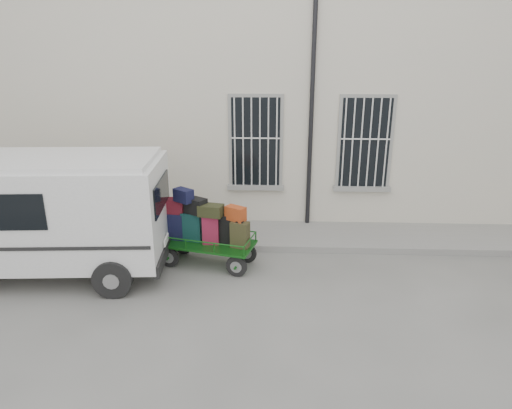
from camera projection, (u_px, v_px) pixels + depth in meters
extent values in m
plane|color=#63635E|center=(269.00, 280.00, 9.26)|extent=(80.00, 80.00, 0.00)
cube|color=beige|center=(273.00, 101.00, 13.48)|extent=(24.00, 5.00, 6.00)
cylinder|color=black|center=(311.00, 121.00, 11.07)|extent=(0.11, 0.11, 5.60)
cube|color=black|center=(256.00, 142.00, 11.36)|extent=(1.20, 0.08, 2.20)
cube|color=gray|center=(256.00, 187.00, 11.72)|extent=(1.45, 0.22, 0.12)
cube|color=black|center=(365.00, 143.00, 11.25)|extent=(1.20, 0.08, 2.20)
cube|color=gray|center=(361.00, 188.00, 11.61)|extent=(1.45, 0.22, 0.12)
cube|color=gray|center=(270.00, 235.00, 11.31)|extent=(24.00, 1.70, 0.15)
cylinder|color=black|center=(169.00, 257.00, 9.77)|extent=(0.45, 0.16, 0.45)
cylinder|color=gray|center=(169.00, 257.00, 9.77)|extent=(0.26, 0.14, 0.25)
cylinder|color=black|center=(183.00, 245.00, 10.39)|extent=(0.45, 0.16, 0.45)
cylinder|color=gray|center=(183.00, 245.00, 10.39)|extent=(0.26, 0.14, 0.25)
cylinder|color=black|center=(236.00, 267.00, 9.36)|extent=(0.45, 0.16, 0.45)
cylinder|color=gray|center=(236.00, 267.00, 9.36)|extent=(0.26, 0.14, 0.25)
cylinder|color=black|center=(247.00, 253.00, 9.97)|extent=(0.45, 0.16, 0.45)
cylinder|color=gray|center=(247.00, 253.00, 9.97)|extent=(0.26, 0.14, 0.25)
cube|color=#135415|center=(208.00, 244.00, 9.79)|extent=(2.14, 1.36, 0.04)
cylinder|color=#135415|center=(157.00, 232.00, 10.07)|extent=(0.26, 0.10, 0.50)
cube|color=black|center=(176.00, 226.00, 9.89)|extent=(0.41, 0.29, 0.59)
cube|color=black|center=(175.00, 213.00, 9.79)|extent=(0.17, 0.14, 0.03)
cube|color=#0C2D2E|center=(192.00, 227.00, 9.80)|extent=(0.46, 0.27, 0.63)
cube|color=black|center=(191.00, 212.00, 9.69)|extent=(0.19, 0.13, 0.03)
cube|color=maroon|center=(211.00, 230.00, 9.64)|extent=(0.34, 0.18, 0.61)
cube|color=black|center=(210.00, 216.00, 9.54)|extent=(0.15, 0.12, 0.03)
cube|color=black|center=(227.00, 229.00, 9.70)|extent=(0.44, 0.31, 0.63)
cube|color=black|center=(227.00, 214.00, 9.59)|extent=(0.18, 0.14, 0.03)
cube|color=#2B2715|center=(240.00, 235.00, 9.48)|extent=(0.42, 0.32, 0.56)
cube|color=black|center=(240.00, 222.00, 9.38)|extent=(0.17, 0.15, 0.03)
cube|color=#571123|center=(174.00, 206.00, 9.79)|extent=(0.49, 0.33, 0.31)
cube|color=black|center=(196.00, 206.00, 9.62)|extent=(0.53, 0.47, 0.34)
cube|color=#262B15|center=(211.00, 210.00, 9.50)|extent=(0.55, 0.41, 0.24)
cube|color=maroon|center=(236.00, 213.00, 9.46)|extent=(0.47, 0.42, 0.29)
cube|color=black|center=(183.00, 195.00, 9.53)|extent=(0.46, 0.43, 0.28)
cube|color=silver|center=(42.00, 210.00, 9.14)|extent=(4.93, 2.39, 1.97)
cube|color=silver|center=(34.00, 160.00, 8.80)|extent=(4.70, 2.22, 0.11)
cube|color=black|center=(161.00, 194.00, 9.09)|extent=(0.15, 1.53, 0.60)
cube|color=black|center=(165.00, 251.00, 9.49)|extent=(0.25, 2.02, 0.24)
cube|color=white|center=(166.00, 240.00, 9.41)|extent=(0.06, 0.46, 0.13)
cylinder|color=black|center=(113.00, 279.00, 8.56)|extent=(0.76, 0.29, 0.74)
cylinder|color=black|center=(137.00, 237.00, 10.46)|extent=(0.76, 0.29, 0.74)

